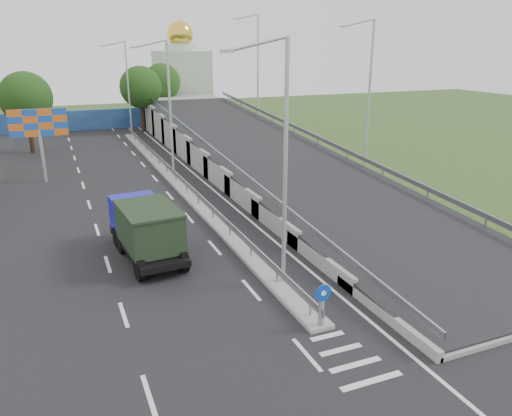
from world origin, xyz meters
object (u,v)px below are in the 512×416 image
lamp_post_mid (167,102)px  lamp_post_near (281,153)px  dump_truck (145,227)px  billboard (39,127)px  sign_bollard (322,305)px  lamp_post_far (126,83)px  church (182,78)px

lamp_post_mid → lamp_post_near: bearing=-90.0°
lamp_post_near → dump_truck: lamp_post_near is taller
lamp_post_near → billboard: 23.87m
sign_bollard → lamp_post_near: 6.12m
lamp_post_mid → billboard: bearing=167.6°
sign_bollard → lamp_post_far: lamp_post_far is taller
church → dump_truck: (-14.57, -48.70, -3.78)m
lamp_post_near → church: (9.89, 54.00, -0.50)m
lamp_post_near → lamp_post_mid: 20.00m
lamp_post_far → church: (9.89, 14.00, -0.50)m
sign_bollard → church: size_ratio=0.12×
sign_bollard → dump_truck: (-4.57, 9.12, 0.50)m
lamp_post_near → sign_bollard: bearing=-91.6°
lamp_post_mid → lamp_post_far: (0.00, 20.00, 0.00)m
dump_truck → lamp_post_near: bearing=-53.3°
church → billboard: (-19.00, -32.00, -1.12)m
billboard → dump_truck: bearing=-75.1°
lamp_post_mid → church: bearing=73.8°
lamp_post_near → dump_truck: size_ratio=1.57×
lamp_post_near → billboard: (-9.11, 22.00, -1.62)m
lamp_post_near → lamp_post_mid: same height
lamp_post_mid → dump_truck: size_ratio=1.57×
lamp_post_near → lamp_post_mid: bearing=90.0°
lamp_post_near → lamp_post_far: (0.00, 40.00, 0.00)m
lamp_post_near → billboard: bearing=112.5°
sign_bollard → dump_truck: size_ratio=0.26×
lamp_post_far → dump_truck: lamp_post_far is taller
lamp_post_mid → church: size_ratio=0.73×
church → dump_truck: bearing=-106.7°
lamp_post_far → dump_truck: bearing=-97.7°
sign_bollard → lamp_post_near: lamp_post_near is taller
lamp_post_near → church: 54.90m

